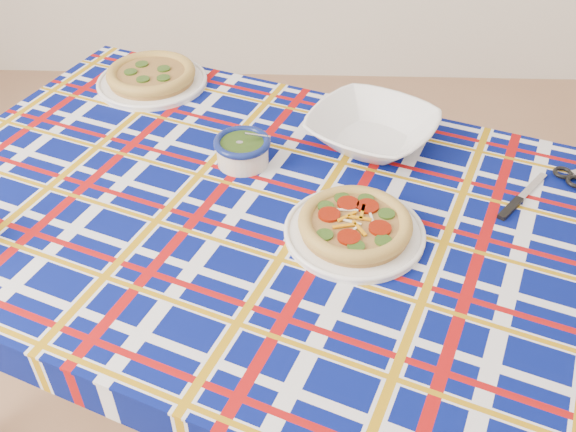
# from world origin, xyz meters

# --- Properties ---
(dining_table) EXTENTS (1.71, 1.40, 0.69)m
(dining_table) POSITION_xyz_m (-0.16, 0.11, 0.62)
(dining_table) COLOR brown
(dining_table) RESTS_ON floor
(tablecloth) EXTENTS (1.74, 1.44, 0.10)m
(tablecloth) POSITION_xyz_m (-0.16, 0.11, 0.65)
(tablecloth) COLOR #050E5E
(tablecloth) RESTS_ON dining_table
(main_focaccia_plate) EXTENTS (0.37, 0.37, 0.05)m
(main_focaccia_plate) POSITION_xyz_m (-0.01, 0.04, 0.72)
(main_focaccia_plate) COLOR olive
(main_focaccia_plate) RESTS_ON tablecloth
(pesto_bowl) EXTENTS (0.15, 0.15, 0.07)m
(pesto_bowl) POSITION_xyz_m (-0.23, 0.27, 0.73)
(pesto_bowl) COLOR #1E350E
(pesto_bowl) RESTS_ON tablecloth
(serving_bowl) EXTENTS (0.37, 0.37, 0.07)m
(serving_bowl) POSITION_xyz_m (0.04, 0.35, 0.73)
(serving_bowl) COLOR white
(serving_bowl) RESTS_ON tablecloth
(second_focaccia_plate) EXTENTS (0.34, 0.34, 0.05)m
(second_focaccia_plate) POSITION_xyz_m (-0.50, 0.60, 0.72)
(second_focaccia_plate) COLOR olive
(second_focaccia_plate) RESTS_ON tablecloth
(table_knife) EXTENTS (0.14, 0.17, 0.01)m
(table_knife) POSITION_xyz_m (0.35, 0.19, 0.70)
(table_knife) COLOR silver
(table_knife) RESTS_ON tablecloth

